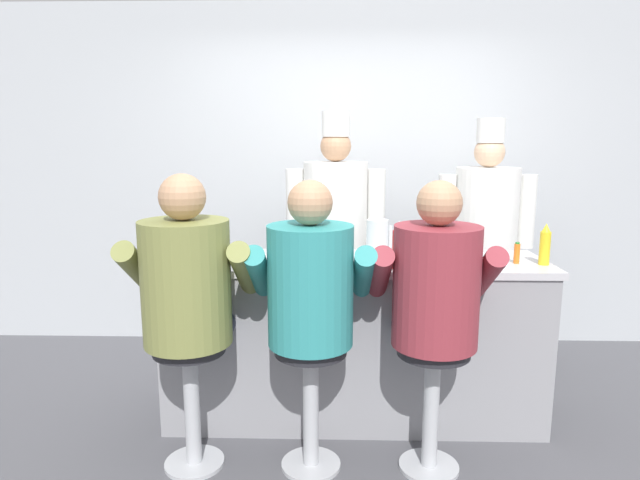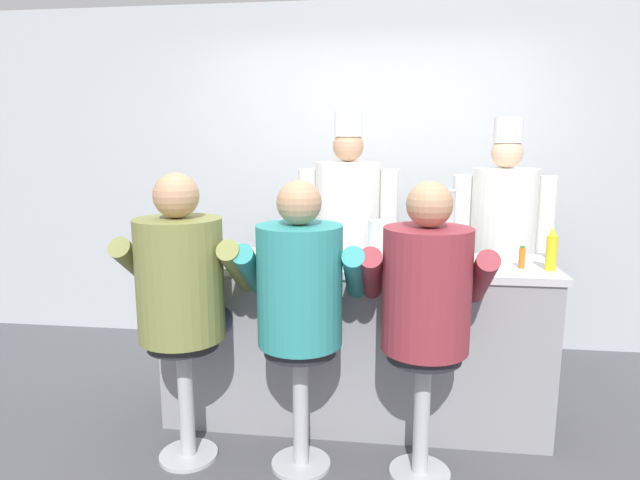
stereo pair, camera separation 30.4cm
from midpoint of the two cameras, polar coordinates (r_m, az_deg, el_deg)
ground_plane at (r=3.17m, az=6.03°, el=-20.79°), size 20.00×20.00×0.00m
wall_back at (r=4.33m, az=6.89°, el=6.52°), size 10.00×0.06×2.70m
diner_counter at (r=3.23m, az=6.33°, el=-10.59°), size 2.21×0.61×0.97m
ketchup_bottle_red at (r=2.85m, az=11.10°, el=-0.85°), size 0.07×0.07×0.26m
mustard_bottle_yellow at (r=3.14m, az=26.08°, el=-0.99°), size 0.06×0.06×0.23m
hot_sauce_bottle_orange at (r=3.13m, az=23.39°, el=-1.75°), size 0.03×0.03×0.12m
water_pitcher_clear at (r=3.12m, az=9.11°, el=-0.01°), size 0.15×0.13×0.23m
breakfast_plate at (r=3.14m, az=-4.91°, el=-1.71°), size 0.27×0.27×0.05m
cereal_bowl at (r=2.87m, az=3.27°, el=-2.56°), size 0.14×0.14×0.05m
coffee_mug_white at (r=3.16m, az=-0.87°, el=-0.97°), size 0.12×0.08×0.09m
coffee_mug_tan at (r=3.07m, az=1.60°, el=-1.35°), size 0.14×0.09×0.09m
cup_stack_steel at (r=3.22m, az=16.09°, el=1.61°), size 0.09×0.09×0.40m
napkin_dispenser_chrome at (r=2.88m, az=15.42°, el=-2.05°), size 0.12×0.07×0.13m
diner_seated_olive at (r=2.75m, az=-11.32°, el=-4.88°), size 0.65×0.64×1.49m
diner_seated_teal at (r=2.62m, az=1.29°, el=-5.71°), size 0.63×0.62×1.47m
diner_seated_maroon at (r=2.63m, az=14.49°, el=-6.00°), size 0.63×0.62×1.47m
cook_in_whites_near at (r=3.91m, az=5.17°, el=1.25°), size 0.72×0.46×1.85m
cook_in_whites_far at (r=4.03m, az=20.91°, el=0.50°), size 0.70×0.45×1.80m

